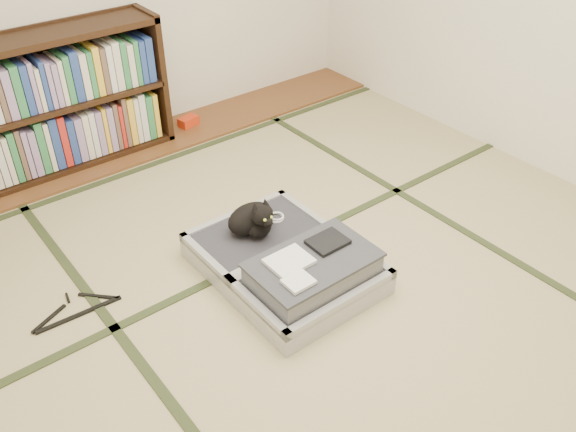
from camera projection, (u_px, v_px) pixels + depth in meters
floor at (321, 287)px, 3.25m from camera, size 4.50×4.50×0.00m
wood_strip at (146, 143)px, 4.53m from camera, size 4.00×0.50×0.02m
red_item at (188, 121)px, 4.71m from camera, size 0.17×0.12×0.07m
room_shell at (333, 12)px, 2.40m from camera, size 4.50×4.50×4.50m
tatami_borders at (266, 242)px, 3.57m from camera, size 4.00×4.50×0.01m
bookcase at (57, 105)px, 4.04m from camera, size 1.48×0.34×0.95m
suitcase at (289, 264)px, 3.26m from camera, size 0.73×0.97×0.29m
cat at (254, 219)px, 3.35m from camera, size 0.32×0.33×0.26m
cable_coil at (276, 217)px, 3.52m from camera, size 0.10×0.10×0.02m
hanger at (77, 311)px, 3.10m from camera, size 0.46×0.22×0.01m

